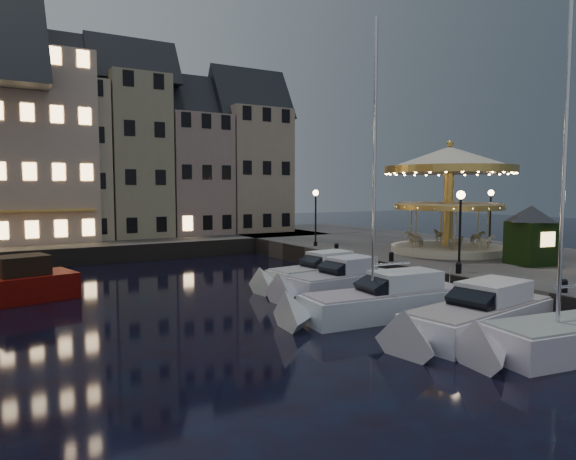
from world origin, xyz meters
TOP-DOWN VIEW (x-y plane):
  - ground at (0.00, 0.00)m, footprint 160.00×160.00m
  - quay_east at (14.00, 6.00)m, footprint 16.00×56.00m
  - quay_north at (-8.00, 28.00)m, footprint 44.00×12.00m
  - quaywall_e at (6.00, 6.00)m, footprint 0.15×44.00m
  - quaywall_n at (-6.00, 22.00)m, footprint 48.00×0.15m
  - streetlamp_b at (7.20, 1.00)m, footprint 0.44×0.44m
  - streetlamp_c at (7.20, 14.50)m, footprint 0.44×0.44m
  - streetlamp_d at (18.50, 8.00)m, footprint 0.44×0.44m
  - bollard_a at (6.60, -5.00)m, footprint 0.30×0.30m
  - bollard_b at (6.60, 0.50)m, footprint 0.30×0.30m
  - bollard_c at (6.60, 5.50)m, footprint 0.30×0.30m
  - bollard_d at (6.60, 11.00)m, footprint 0.30×0.30m
  - townhouse_nc at (-8.00, 30.00)m, footprint 6.82×8.00m
  - townhouse_nd at (-2.25, 30.00)m, footprint 5.50×8.00m
  - townhouse_ne at (3.20, 30.00)m, footprint 6.16×8.00m
  - townhouse_nf at (9.25, 30.00)m, footprint 6.82×8.00m
  - motorboat_a at (2.37, -7.40)m, footprint 7.17×3.26m
  - motorboat_b at (2.02, -4.36)m, footprint 8.49×3.59m
  - motorboat_c at (0.65, -0.45)m, footprint 8.90×3.03m
  - motorboat_d at (1.65, 4.27)m, footprint 7.07×2.81m
  - motorboat_e at (2.01, 6.78)m, footprint 7.35×2.80m
  - carousel at (12.60, 6.71)m, footprint 8.51×8.51m
  - ticket_kiosk at (12.42, 0.54)m, footprint 3.23×3.23m

SIDE VIEW (x-z plane):
  - ground at x=0.00m, z-range 0.00..0.00m
  - motorboat_a at x=2.37m, z-range -5.38..6.46m
  - motorboat_d at x=1.65m, z-range -0.44..1.71m
  - motorboat_e at x=2.01m, z-range -0.44..1.71m
  - motorboat_b at x=2.02m, z-range -0.43..1.72m
  - quay_east at x=14.00m, z-range 0.00..1.30m
  - quay_north at x=-8.00m, z-range 0.00..1.30m
  - quaywall_e at x=6.00m, z-range 0.00..1.30m
  - quaywall_n at x=-6.00m, z-range 0.00..1.30m
  - motorboat_c at x=0.65m, z-range -5.21..6.57m
  - bollard_a at x=6.60m, z-range 1.32..1.89m
  - bollard_b at x=6.60m, z-range 1.32..1.89m
  - bollard_c at x=6.60m, z-range 1.32..1.89m
  - bollard_d at x=6.60m, z-range 1.32..1.89m
  - ticket_kiosk at x=12.42m, z-range 1.66..5.44m
  - streetlamp_b at x=7.20m, z-range 1.93..6.10m
  - streetlamp_c at x=7.20m, z-range 1.93..6.10m
  - streetlamp_d at x=18.50m, z-range 1.93..6.10m
  - carousel at x=12.60m, z-range 2.48..9.92m
  - townhouse_ne at x=3.20m, z-range 1.38..14.18m
  - townhouse_nf at x=9.25m, z-range 1.38..15.18m
  - townhouse_nc at x=-8.00m, z-range 1.38..16.18m
  - townhouse_nd at x=-2.25m, z-range 1.38..17.18m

